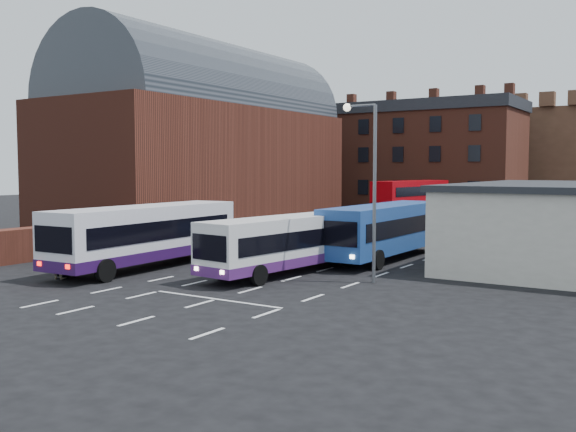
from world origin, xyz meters
The scene contains 13 objects.
ground centered at (0.00, 0.00, 0.00)m, with size 180.00×180.00×0.00m, color black.
railway_station centered at (-15.50, 21.00, 7.64)m, with size 12.00×28.00×16.00m.
forecourt_wall centered at (-10.20, 2.00, 0.90)m, with size 1.20×10.00×1.80m, color #602B1E.
cream_building centered at (15.00, 14.00, 2.16)m, with size 10.40×16.40×4.25m.
brick_terrace centered at (-6.00, 46.00, 5.50)m, with size 22.00×10.00×11.00m, color brown.
castle_keep centered at (6.00, 66.00, 6.00)m, with size 22.00×22.00×12.00m, color brown.
bus_white_outbound centered at (-2.93, 1.28, 1.85)m, with size 3.26×11.60×3.14m.
bus_white_inbound centered at (3.98, 3.54, 1.61)m, with size 3.49×10.21×2.73m.
bus_blue centered at (6.00, 10.46, 1.78)m, with size 2.84×11.08×3.02m.
bus_red_double centered at (-1.06, 32.23, 2.09)m, with size 3.71×10.06×3.93m.
street_lamp centered at (8.33, 3.47, 4.76)m, with size 1.61×0.35×7.89m.
pedestrian_red centered at (-5.14, -2.02, 0.84)m, with size 0.61×0.40×1.68m, color maroon.
pedestrian_beige centered at (-3.97, -3.22, 0.82)m, with size 0.80×0.62×1.64m, color #BFAE8D.
Camera 1 is at (20.34, -22.06, 5.01)m, focal length 40.00 mm.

